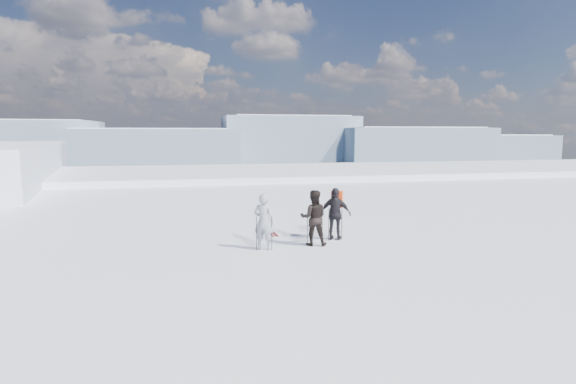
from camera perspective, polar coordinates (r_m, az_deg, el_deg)
name	(u,v)px	position (r m, az deg, el deg)	size (l,w,h in m)	color
lake_basin	(244,243)	(43.03, -5.64, -6.51)	(820.00, 820.00, 71.62)	white
far_mountain_range	(225,145)	(467.68, -8.02, 5.98)	(770.00, 110.00, 53.00)	slate
skier_grey	(264,222)	(14.86, -3.11, -3.77)	(0.69, 0.45, 1.88)	gray
skier_dark	(314,218)	(15.45, 3.27, -3.28)	(0.93, 0.73, 1.92)	black
skier_pack	(336,214)	(16.30, 6.06, -2.78)	(1.11, 0.46, 1.89)	black
backpack	(337,179)	(16.37, 6.28, 1.67)	(0.40, 0.23, 0.60)	#F94B17
ski_poles	(306,228)	(15.50, 2.34, -4.62)	(3.26, 0.92, 1.23)	black
skis_loose	(271,232)	(17.66, -2.20, -5.04)	(0.26, 1.70, 0.03)	black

